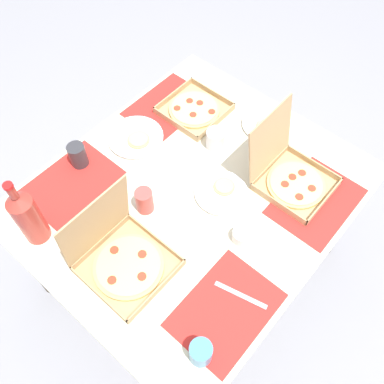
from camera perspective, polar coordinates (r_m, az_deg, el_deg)
ground_plane at (r=2.30m, az=0.00°, el=-10.12°), size 6.00×6.00×0.00m
dining_table at (r=1.75m, az=0.00°, el=-1.95°), size 1.25×1.09×0.73m
placemat_near_left at (r=1.45m, az=4.58°, el=-15.65°), size 0.36×0.26×0.00m
placemat_near_right at (r=1.70m, az=16.46°, el=-1.24°), size 0.36×0.26×0.00m
placemat_far_left at (r=1.75m, az=-16.00°, el=1.23°), size 0.36×0.26×0.00m
placemat_far_right at (r=1.96m, az=-3.34°, el=11.59°), size 0.36×0.26×0.00m
pizza_box_center at (r=1.69m, az=13.20°, el=2.30°), size 0.26×0.31×0.30m
pizza_box_corner_left at (r=1.48m, az=-9.52°, el=-8.68°), size 0.28×0.29×0.32m
pizza_box_edge_far at (r=1.92m, az=0.32°, el=11.15°), size 0.26×0.26×0.04m
plate_near_left at (r=1.89m, az=9.88°, el=8.99°), size 0.20×0.20×0.03m
plate_far_right at (r=1.83m, az=-7.62°, el=7.31°), size 0.24×0.24×0.03m
plate_near_right at (r=1.65m, az=4.01°, el=-0.03°), size 0.21×0.21×0.03m
soda_bottle at (r=1.55m, az=-21.41°, el=-3.07°), size 0.09×0.09×0.32m
cup_dark at (r=1.37m, az=1.19°, el=-20.92°), size 0.07×0.07×0.09m
cup_red at (r=1.76m, az=3.21°, el=7.17°), size 0.08×0.08×0.09m
cup_clear_left at (r=1.58m, az=-6.47°, el=-1.18°), size 0.07×0.07×0.10m
cup_clear_right at (r=1.76m, az=-15.22°, el=4.83°), size 0.07×0.07×0.10m
condiment_bowl at (r=1.54m, az=6.81°, el=-5.89°), size 0.07×0.07×0.05m
fork_by_near_right at (r=1.47m, az=6.61°, el=-13.72°), size 0.06×0.19×0.00m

